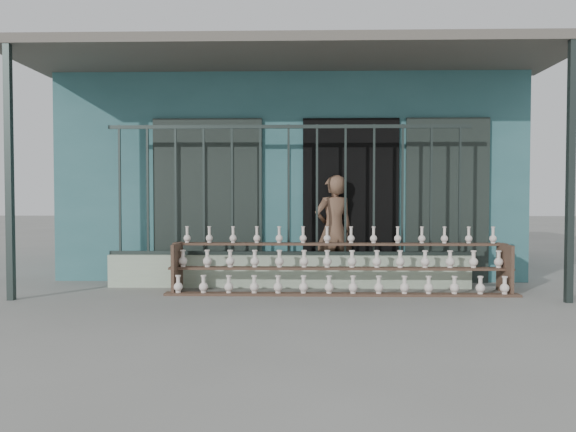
{
  "coord_description": "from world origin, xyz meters",
  "views": [
    {
      "loc": [
        0.18,
        -6.45,
        1.26
      ],
      "look_at": [
        0.0,
        1.0,
        1.0
      ],
      "focal_mm": 35.0,
      "sensor_mm": 36.0,
      "label": 1
    }
  ],
  "objects": [
    {
      "name": "parapet_wall",
      "position": [
        0.0,
        1.3,
        0.23
      ],
      "size": [
        5.0,
        0.2,
        0.45
      ],
      "primitive_type": "cube",
      "color": "#ADC2A6",
      "rests_on": "ground"
    },
    {
      "name": "security_fence",
      "position": [
        -0.0,
        1.3,
        1.35
      ],
      "size": [
        5.0,
        0.04,
        1.8
      ],
      "color": "#283330",
      "rests_on": "parapet_wall"
    },
    {
      "name": "ground",
      "position": [
        0.0,
        0.0,
        0.0
      ],
      "size": [
        60.0,
        60.0,
        0.0
      ],
      "primitive_type": "plane",
      "color": "slate"
    },
    {
      "name": "elderly_woman",
      "position": [
        0.64,
        1.64,
        0.78
      ],
      "size": [
        0.66,
        0.54,
        1.56
      ],
      "primitive_type": "imported",
      "rotation": [
        0.0,
        0.0,
        3.46
      ],
      "color": "brown",
      "rests_on": "ground"
    },
    {
      "name": "workshop_building",
      "position": [
        0.0,
        4.23,
        1.62
      ],
      "size": [
        7.4,
        6.6,
        3.21
      ],
      "color": "#326569",
      "rests_on": "ground"
    },
    {
      "name": "shelf_rack",
      "position": [
        0.68,
        0.88,
        0.36
      ],
      "size": [
        4.5,
        0.68,
        0.85
      ],
      "color": "brown",
      "rests_on": "ground"
    }
  ]
}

